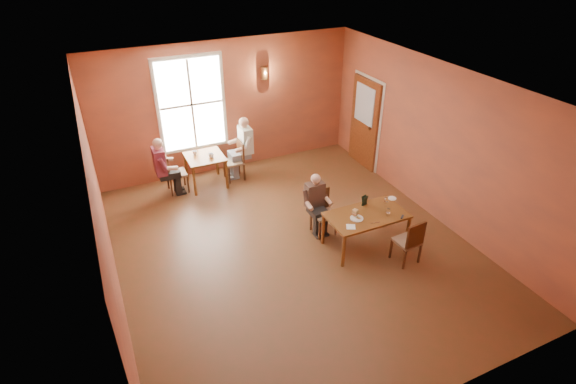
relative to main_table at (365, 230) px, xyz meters
name	(u,v)px	position (x,y,z in m)	size (l,w,h in m)	color
ground	(293,246)	(-1.21, 0.50, -0.33)	(6.00, 7.00, 0.01)	brown
wall_back	(227,107)	(-1.21, 4.00, 1.17)	(6.00, 0.04, 3.00)	brown
wall_front	(436,319)	(-1.21, -3.00, 1.17)	(6.00, 0.04, 3.00)	brown
wall_left	(102,217)	(-4.21, 0.50, 1.17)	(0.04, 7.00, 3.00)	brown
wall_right	(436,142)	(1.79, 0.50, 1.17)	(0.04, 7.00, 3.00)	brown
ceiling	(294,86)	(-1.21, 0.50, 2.67)	(6.00, 7.00, 0.04)	white
window	(192,105)	(-2.01, 3.95, 1.37)	(1.36, 0.10, 1.96)	white
door	(364,123)	(1.73, 2.80, 0.72)	(0.12, 1.04, 2.10)	maroon
wall_sconce	(264,73)	(-0.31, 3.90, 1.87)	(0.16, 0.16, 0.28)	brown
main_table	(365,230)	(0.00, 0.00, 0.00)	(1.41, 0.80, 0.66)	brown
chair_diner_main	(324,213)	(-0.50, 0.65, 0.10)	(0.38, 0.38, 0.87)	#4E3219
diner_main	(325,208)	(-0.50, 0.62, 0.23)	(0.45, 0.45, 1.13)	#35211B
chair_empty	(407,240)	(0.39, -0.67, 0.10)	(0.38, 0.38, 0.86)	#4B2711
plate_food	(357,218)	(-0.24, -0.04, 0.35)	(0.23, 0.23, 0.03)	white
sandwich	(355,213)	(-0.22, 0.06, 0.38)	(0.08, 0.08, 0.10)	tan
goblet_a	(386,201)	(0.48, 0.12, 0.42)	(0.07, 0.07, 0.17)	white
goblet_c	(388,212)	(0.30, -0.20, 0.41)	(0.07, 0.07, 0.16)	white
menu_stand	(365,200)	(0.13, 0.28, 0.43)	(0.11, 0.06, 0.19)	black
knife	(375,223)	(-0.01, -0.28, 0.33)	(0.17, 0.01, 0.00)	silver
napkin	(351,227)	(-0.46, -0.21, 0.33)	(0.15, 0.15, 0.01)	white
side_plate	(392,198)	(0.72, 0.25, 0.34)	(0.15, 0.15, 0.01)	silver
sunglasses	(402,217)	(0.51, -0.33, 0.34)	(0.12, 0.04, 0.01)	black
second_table	(206,170)	(-1.98, 3.37, 0.02)	(0.80, 0.80, 0.71)	brown
chair_diner_white	(234,161)	(-1.33, 3.37, 0.12)	(0.40, 0.40, 0.90)	#52230F
diner_white	(234,152)	(-1.30, 3.37, 0.35)	(0.54, 0.54, 1.36)	beige
chair_diner_maroon	(176,172)	(-2.63, 3.37, 0.12)	(0.40, 0.40, 0.90)	brown
diner_maroon	(174,165)	(-2.66, 3.37, 0.31)	(0.52, 0.52, 1.29)	maroon
cup_a	(211,155)	(-1.87, 3.26, 0.42)	(0.12, 0.12, 0.09)	white
cup_b	(195,153)	(-2.15, 3.52, 0.42)	(0.10, 0.10, 0.10)	beige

